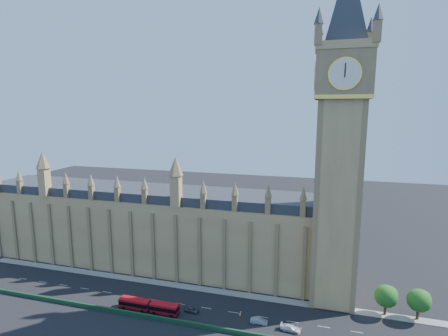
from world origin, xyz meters
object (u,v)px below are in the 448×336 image
(car_silver, at_px, (259,321))
(car_white, at_px, (290,328))
(red_bus, at_px, (149,306))
(car_grey, at_px, (192,310))

(car_silver, distance_m, car_white, 8.24)
(red_bus, height_order, car_white, red_bus)
(car_white, bearing_deg, car_grey, 93.65)
(car_grey, xyz_separation_m, car_silver, (18.83, -0.04, 0.05))
(red_bus, xyz_separation_m, car_white, (38.68, 1.75, -0.82))
(car_silver, bearing_deg, car_white, -97.34)
(red_bus, relative_size, car_white, 3.41)
(red_bus, distance_m, car_grey, 12.00)
(car_grey, bearing_deg, car_white, -86.28)
(car_grey, xyz_separation_m, car_white, (27.02, -0.92, 0.05))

